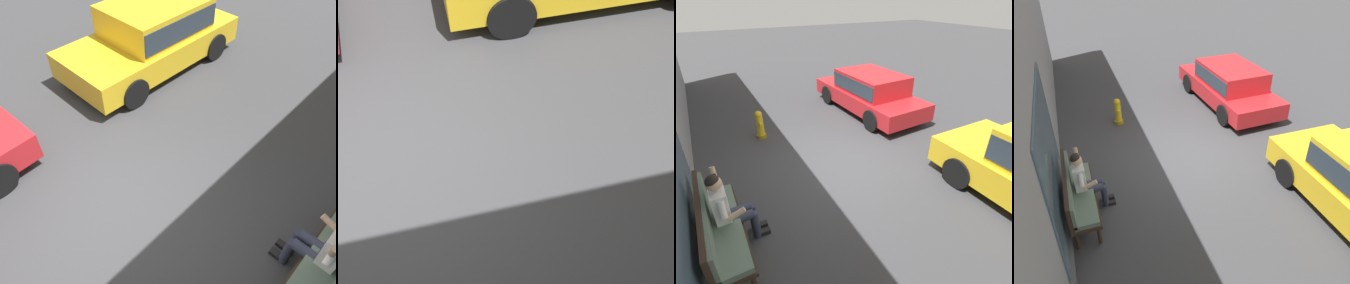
{
  "view_description": "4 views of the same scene",
  "coord_description": "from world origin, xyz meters",
  "views": [
    {
      "loc": [
        1.52,
        2.6,
        4.38
      ],
      "look_at": [
        -1.02,
        0.17,
        0.81
      ],
      "focal_mm": 35.0,
      "sensor_mm": 36.0,
      "label": 1
    },
    {
      "loc": [
        -0.84,
        2.6,
        3.95
      ],
      "look_at": [
        -1.31,
        0.59,
        0.83
      ],
      "focal_mm": 45.0,
      "sensor_mm": 36.0,
      "label": 2
    },
    {
      "loc": [
        -4.59,
        2.6,
        3.56
      ],
      "look_at": [
        -0.33,
        0.2,
        0.79
      ],
      "focal_mm": 28.0,
      "sensor_mm": 36.0,
      "label": 3
    },
    {
      "loc": [
        -6.61,
        2.6,
        4.87
      ],
      "look_at": [
        -0.88,
        0.53,
        1.0
      ],
      "focal_mm": 35.0,
      "sensor_mm": 36.0,
      "label": 4
    }
  ],
  "objects": [
    {
      "name": "ground_plane",
      "position": [
        0.0,
        0.0,
        0.0
      ],
      "size": [
        60.0,
        60.0,
        0.0
      ],
      "primitive_type": "plane",
      "color": "#38383A"
    }
  ]
}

